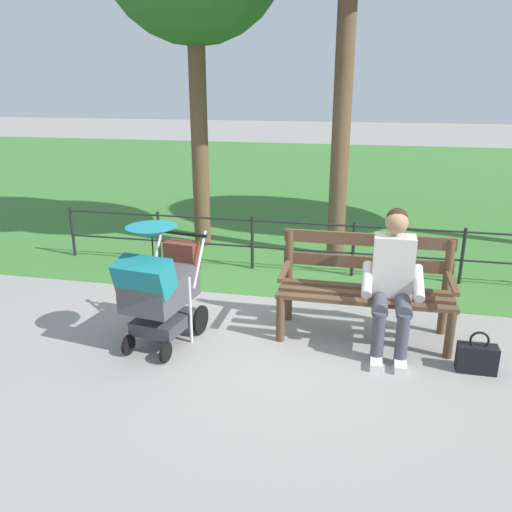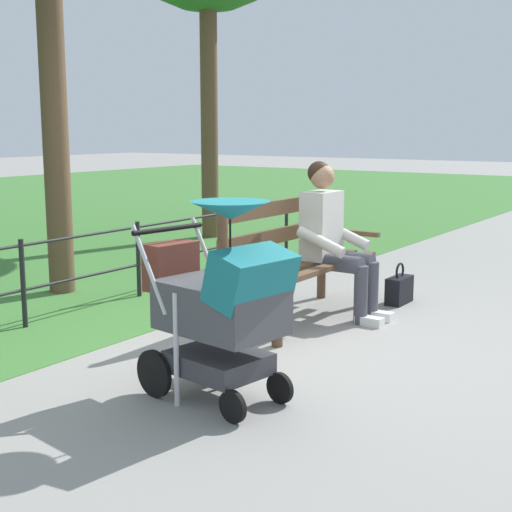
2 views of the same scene
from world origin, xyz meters
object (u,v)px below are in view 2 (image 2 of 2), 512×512
(park_bench, at_px, (295,255))
(handbag, at_px, (399,289))
(person_on_bench, at_px, (333,235))
(stroller, at_px, (221,299))

(park_bench, distance_m, handbag, 1.15)
(person_on_bench, distance_m, handbag, 0.95)
(person_on_bench, bearing_deg, stroller, 10.96)
(person_on_bench, height_order, handbag, person_on_bench)
(person_on_bench, relative_size, stroller, 1.11)
(person_on_bench, distance_m, stroller, 2.07)
(handbag, bearing_deg, park_bench, -28.38)
(handbag, bearing_deg, stroller, 2.16)
(park_bench, relative_size, handbag, 4.33)
(park_bench, height_order, stroller, stroller)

